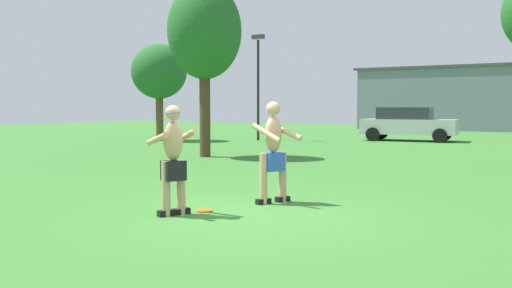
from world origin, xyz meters
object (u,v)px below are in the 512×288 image
(tree_left_field, at_px, (204,32))
(tree_behind_players, at_px, (159,72))
(frisbee, at_px, (204,211))
(car_silver_far_end, at_px, (408,123))
(player_with_cap, at_px, (173,155))
(lamp_post, at_px, (258,75))
(player_in_blue, at_px, (273,150))

(tree_left_field, relative_size, tree_behind_players, 1.22)
(frisbee, distance_m, car_silver_far_end, 19.64)
(player_with_cap, distance_m, car_silver_far_end, 20.06)
(lamp_post, relative_size, tree_behind_players, 1.10)
(frisbee, bearing_deg, tree_left_field, 126.76)
(tree_left_field, bearing_deg, lamp_post, 110.53)
(player_in_blue, xyz_separation_m, frisbee, (-0.52, -1.25, -0.89))
(player_in_blue, distance_m, tree_behind_players, 18.13)
(lamp_post, bearing_deg, car_silver_far_end, 28.50)
(frisbee, distance_m, tree_left_field, 10.34)
(player_in_blue, distance_m, car_silver_far_end, 18.47)
(tree_left_field, bearing_deg, car_silver_far_end, 75.42)
(frisbee, xyz_separation_m, lamp_post, (-8.87, 16.07, 3.12))
(tree_behind_players, bearing_deg, lamp_post, 34.61)
(car_silver_far_end, height_order, tree_left_field, tree_left_field)
(tree_behind_players, bearing_deg, frisbee, -46.52)
(frisbee, distance_m, lamp_post, 18.61)
(car_silver_far_end, bearing_deg, lamp_post, -151.50)
(frisbee, bearing_deg, lamp_post, 118.89)
(player_in_blue, bearing_deg, lamp_post, 122.36)
(car_silver_far_end, height_order, tree_behind_players, tree_behind_players)
(player_with_cap, bearing_deg, player_in_blue, 66.70)
(player_with_cap, bearing_deg, car_silver_far_end, 96.96)
(player_with_cap, xyz_separation_m, tree_behind_players, (-12.50, 13.88, 2.33))
(frisbee, height_order, lamp_post, lamp_post)
(frisbee, bearing_deg, car_silver_far_end, 97.75)
(tree_left_field, bearing_deg, player_with_cap, -55.89)
(player_with_cap, xyz_separation_m, player_in_blue, (0.74, 1.72, -0.00))
(lamp_post, height_order, tree_behind_players, lamp_post)
(lamp_post, bearing_deg, tree_left_field, -69.47)
(car_silver_far_end, distance_m, lamp_post, 7.44)
(tree_left_field, distance_m, tree_behind_players, 9.10)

